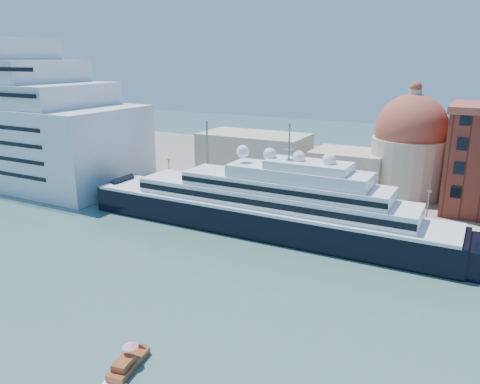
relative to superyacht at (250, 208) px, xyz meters
The scene contains 9 objects.
ground 23.72m from the superyacht, 81.08° to the right, with size 400.00×400.00×0.00m, color #345A57.
quay 12.05m from the superyacht, 71.84° to the left, with size 180.00×10.00×2.50m, color gray.
land 52.25m from the superyacht, 86.03° to the left, with size 260.00×72.00×2.00m, color slate.
quay_fence 7.58m from the superyacht, 60.98° to the left, with size 180.00×0.10×1.20m, color slate.
superyacht is the anchor object (origin of this frame).
service_barge 33.76m from the superyacht, behind, with size 12.07×5.83×2.60m.
water_taxi 48.79m from the superyacht, 79.89° to the right, with size 3.21×6.66×3.03m.
church 36.68m from the superyacht, 73.94° to the left, with size 66.00×18.00×25.50m.
lamp_posts 14.00m from the superyacht, 134.34° to the left, with size 120.80×2.40×18.00m.
Camera 1 is at (38.14, -59.74, 34.65)m, focal length 35.00 mm.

